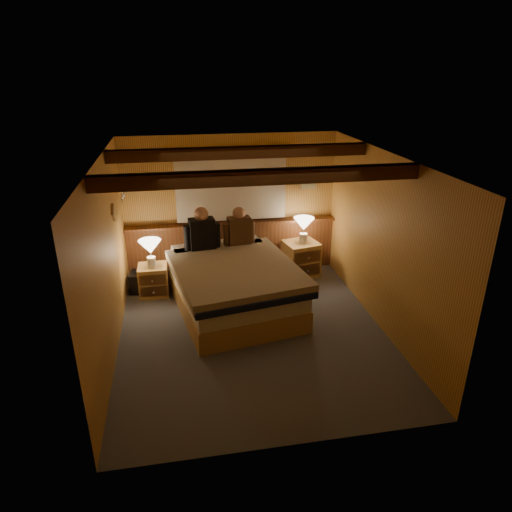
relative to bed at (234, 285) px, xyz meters
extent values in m
plane|color=#4F535E|center=(0.16, -0.69, -0.39)|extent=(4.20, 4.20, 0.00)
plane|color=#D9AE51|center=(0.16, -0.69, 2.01)|extent=(4.20, 4.20, 0.00)
plane|color=gold|center=(0.16, 1.41, 0.81)|extent=(3.60, 0.00, 3.60)
plane|color=gold|center=(-1.64, -0.69, 0.81)|extent=(0.00, 4.20, 4.20)
plane|color=gold|center=(1.96, -0.69, 0.81)|extent=(0.00, 4.20, 4.20)
plane|color=gold|center=(0.16, -2.79, 0.81)|extent=(3.60, 0.00, 3.60)
cube|color=brown|center=(0.16, 1.35, 0.06)|extent=(3.60, 0.12, 0.90)
cube|color=brown|center=(0.16, 1.29, 0.53)|extent=(3.60, 0.22, 0.04)
cylinder|color=#4A2912|center=(0.16, 1.33, 1.66)|extent=(2.10, 0.05, 0.05)
sphere|color=#4A2912|center=(-0.89, 1.33, 1.66)|extent=(0.08, 0.08, 0.08)
sphere|color=#4A2912|center=(1.21, 1.33, 1.66)|extent=(0.08, 0.08, 0.08)
cube|color=white|center=(0.16, 1.34, 1.11)|extent=(1.85, 0.08, 1.05)
cube|color=#4A2912|center=(0.16, -1.29, 1.92)|extent=(3.60, 0.15, 0.16)
cube|color=#4A2912|center=(0.16, 0.21, 1.92)|extent=(3.60, 0.15, 0.16)
cylinder|color=white|center=(-1.58, 0.91, 1.36)|extent=(0.03, 0.55, 0.03)
torus|color=white|center=(-1.55, 0.76, 1.24)|extent=(0.01, 0.21, 0.21)
torus|color=white|center=(-1.55, 0.99, 1.24)|extent=(0.01, 0.21, 0.21)
cube|color=tan|center=(1.51, 1.39, 1.16)|extent=(0.30, 0.03, 0.25)
cube|color=beige|center=(1.51, 1.38, 1.16)|extent=(0.24, 0.01, 0.19)
cube|color=#AC8A49|center=(0.00, 0.02, -0.23)|extent=(1.94, 2.38, 0.32)
cube|color=silver|center=(0.00, 0.02, 0.06)|extent=(1.90, 2.33, 0.26)
cube|color=black|center=(0.04, -0.24, 0.22)|extent=(1.93, 1.97, 0.09)
cube|color=tan|center=(0.02, -0.11, 0.29)|extent=(2.00, 2.18, 0.13)
cube|color=silver|center=(-0.55, 0.77, 0.27)|extent=(0.69, 0.47, 0.17)
cube|color=silver|center=(0.25, 0.91, 0.27)|extent=(0.69, 0.47, 0.17)
cube|color=#AC8A49|center=(-1.20, 0.69, -0.14)|extent=(0.45, 0.41, 0.50)
cube|color=brown|center=(-1.21, 0.50, -0.04)|extent=(0.41, 0.02, 0.17)
cube|color=brown|center=(-1.21, 0.50, -0.24)|extent=(0.41, 0.02, 0.17)
cylinder|color=white|center=(-1.21, 0.50, -0.04)|extent=(0.03, 0.03, 0.03)
cylinder|color=white|center=(-1.21, 0.50, -0.24)|extent=(0.03, 0.03, 0.03)
cube|color=#AC8A49|center=(1.31, 0.99, -0.08)|extent=(0.64, 0.60, 0.61)
cube|color=brown|center=(1.36, 0.76, 0.04)|extent=(0.49, 0.12, 0.21)
cube|color=brown|center=(1.36, 0.76, -0.20)|extent=(0.49, 0.12, 0.21)
cylinder|color=white|center=(1.36, 0.76, 0.04)|extent=(0.04, 0.04, 0.03)
cylinder|color=white|center=(1.36, 0.76, -0.20)|extent=(0.04, 0.04, 0.03)
cylinder|color=white|center=(-1.20, 0.64, 0.20)|extent=(0.13, 0.13, 0.17)
cylinder|color=white|center=(-1.20, 0.64, 0.31)|extent=(0.02, 0.02, 0.10)
cone|color=#F9E8C2|center=(-1.20, 0.64, 0.46)|extent=(0.35, 0.35, 0.21)
cylinder|color=white|center=(1.33, 0.96, 0.31)|extent=(0.13, 0.13, 0.17)
cylinder|color=white|center=(1.33, 0.96, 0.42)|extent=(0.02, 0.02, 0.10)
cone|color=#F9E8C2|center=(1.33, 0.96, 0.57)|extent=(0.35, 0.35, 0.21)
cube|color=black|center=(-0.40, 0.69, 0.58)|extent=(0.42, 0.27, 0.52)
cylinder|color=black|center=(-0.62, 0.66, 0.54)|extent=(0.12, 0.12, 0.41)
cylinder|color=black|center=(-0.17, 0.72, 0.54)|extent=(0.12, 0.12, 0.41)
sphere|color=tan|center=(-0.40, 0.69, 0.92)|extent=(0.23, 0.23, 0.23)
cube|color=#4B321E|center=(0.20, 0.80, 0.56)|extent=(0.38, 0.25, 0.47)
cylinder|color=#4B321E|center=(0.00, 0.77, 0.52)|extent=(0.11, 0.11, 0.38)
cylinder|color=#4B321E|center=(0.41, 0.83, 0.52)|extent=(0.11, 0.11, 0.38)
sphere|color=tan|center=(0.20, 0.80, 0.86)|extent=(0.21, 0.21, 0.21)
cube|color=black|center=(-1.31, 0.82, -0.22)|extent=(0.59, 0.41, 0.33)
cylinder|color=black|center=(-1.31, 0.82, -0.04)|extent=(0.14, 0.34, 0.09)
camera|label=1|loc=(-0.76, -6.05, 3.04)|focal=32.00mm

